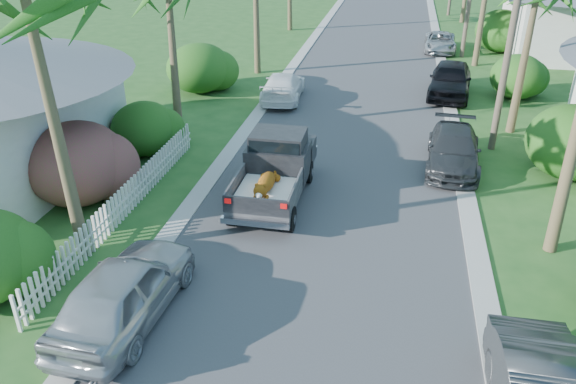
% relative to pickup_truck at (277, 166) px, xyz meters
% --- Properties ---
extents(ground, '(120.00, 120.00, 0.00)m').
position_rel_pickup_truck_xyz_m(ground, '(1.80, -7.66, -1.01)').
color(ground, '#234D1D').
rests_on(ground, ground).
extents(road, '(8.00, 100.00, 0.02)m').
position_rel_pickup_truck_xyz_m(road, '(1.80, 17.34, -1.00)').
color(road, '#38383A').
rests_on(road, ground).
extents(curb_left, '(0.60, 100.00, 0.06)m').
position_rel_pickup_truck_xyz_m(curb_left, '(-2.50, 17.34, -0.98)').
color(curb_left, '#A5A39E').
rests_on(curb_left, ground).
extents(curb_right, '(0.60, 100.00, 0.06)m').
position_rel_pickup_truck_xyz_m(curb_right, '(6.10, 17.34, -0.98)').
color(curb_right, '#A5A39E').
rests_on(curb_right, ground).
extents(pickup_truck, '(1.98, 5.12, 2.06)m').
position_rel_pickup_truck_xyz_m(pickup_truck, '(0.00, 0.00, 0.00)').
color(pickup_truck, black).
rests_on(pickup_truck, ground).
extents(parked_car_rm, '(2.09, 4.56, 1.29)m').
position_rel_pickup_truck_xyz_m(parked_car_rm, '(5.76, 3.31, -0.36)').
color(parked_car_rm, '#2A2C2E').
rests_on(parked_car_rm, ground).
extents(parked_car_rf, '(2.46, 4.99, 1.63)m').
position_rel_pickup_truck_xyz_m(parked_car_rf, '(6.13, 11.99, -0.19)').
color(parked_car_rf, black).
rests_on(parked_car_rf, ground).
extents(parked_car_rd, '(2.03, 4.20, 1.15)m').
position_rel_pickup_truck_xyz_m(parked_car_rd, '(6.09, 21.63, -0.43)').
color(parked_car_rd, '#9FA2A6').
rests_on(parked_car_rd, ground).
extents(parked_car_ln, '(2.05, 4.62, 1.55)m').
position_rel_pickup_truck_xyz_m(parked_car_ln, '(-2.04, -6.78, -0.24)').
color(parked_car_ln, '#A3A7AA').
rests_on(parked_car_ln, ground).
extents(parked_car_lf, '(2.10, 4.56, 1.29)m').
position_rel_pickup_truck_xyz_m(parked_car_lf, '(-1.80, 9.79, -0.36)').
color(parked_car_lf, white).
rests_on(parked_car_lf, ground).
extents(shrub_l_b, '(3.00, 3.30, 2.60)m').
position_rel_pickup_truck_xyz_m(shrub_l_b, '(-6.00, -1.66, 0.29)').
color(shrub_l_b, '#AE1848').
rests_on(shrub_l_b, ground).
extents(shrub_l_c, '(2.40, 2.64, 2.00)m').
position_rel_pickup_truck_xyz_m(shrub_l_c, '(-5.60, 2.34, -0.01)').
color(shrub_l_c, '#1D4C15').
rests_on(shrub_l_c, ground).
extents(shrub_l_d, '(3.20, 3.52, 2.40)m').
position_rel_pickup_truck_xyz_m(shrub_l_d, '(-6.20, 10.34, 0.19)').
color(shrub_l_d, '#1D4C15').
rests_on(shrub_l_d, ground).
extents(shrub_r_b, '(3.00, 3.30, 2.50)m').
position_rel_pickup_truck_xyz_m(shrub_r_b, '(9.60, 3.34, 0.24)').
color(shrub_r_b, '#1D4C15').
rests_on(shrub_r_b, ground).
extents(shrub_r_c, '(2.60, 2.86, 2.10)m').
position_rel_pickup_truck_xyz_m(shrub_r_c, '(9.30, 12.34, 0.04)').
color(shrub_r_c, '#1D4C15').
rests_on(shrub_r_c, ground).
extents(shrub_r_d, '(3.20, 3.52, 2.60)m').
position_rel_pickup_truck_xyz_m(shrub_r_d, '(9.80, 22.34, 0.29)').
color(shrub_r_d, '#1D4C15').
rests_on(shrub_r_d, ground).
extents(picket_fence, '(0.10, 11.00, 1.00)m').
position_rel_pickup_truck_xyz_m(picket_fence, '(-4.20, -2.16, -0.51)').
color(picket_fence, white).
rests_on(picket_fence, ground).
extents(utility_pole_b, '(1.60, 0.26, 9.00)m').
position_rel_pickup_truck_xyz_m(utility_pole_b, '(7.40, 5.34, 3.59)').
color(utility_pole_b, brown).
rests_on(utility_pole_b, ground).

